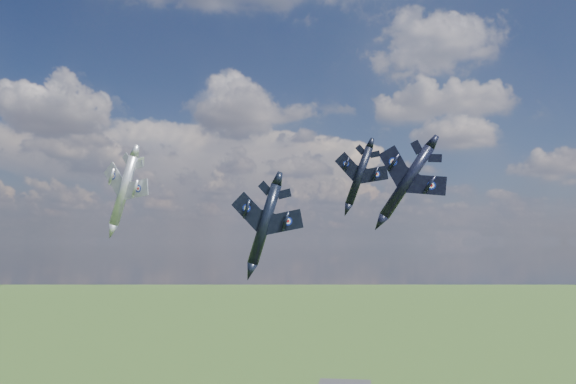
% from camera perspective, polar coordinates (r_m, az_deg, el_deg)
% --- Properties ---
extents(jet_lead_navy, '(14.20, 17.76, 6.72)m').
position_cam_1_polar(jet_lead_navy, '(80.66, -2.40, -3.27)').
color(jet_lead_navy, black).
extents(jet_right_navy, '(13.07, 16.21, 8.23)m').
position_cam_1_polar(jet_right_navy, '(72.80, 11.98, 1.03)').
color(jet_right_navy, black).
extents(jet_high_navy, '(14.44, 17.54, 6.95)m').
position_cam_1_polar(jet_high_navy, '(105.87, 7.24, 1.65)').
color(jet_high_navy, black).
extents(jet_left_silver, '(16.59, 18.50, 6.93)m').
position_cam_1_polar(jet_left_silver, '(89.07, -16.35, 0.16)').
color(jet_left_silver, gray).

